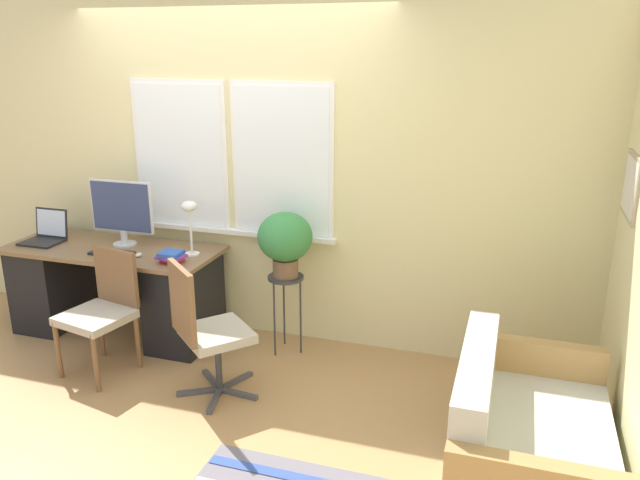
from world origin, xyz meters
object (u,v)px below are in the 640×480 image
(mouse, at_px, (139,255))
(desk_chair_wooden, at_px, (102,309))
(keyboard, at_px, (112,253))
(plant_stand, at_px, (286,285))
(book_stack, at_px, (171,256))
(laptop, at_px, (45,235))
(monitor, at_px, (122,211))
(potted_plant, at_px, (285,239))
(desk_lamp, at_px, (190,214))
(couch_loveseat, at_px, (524,449))
(office_chair_swivel, at_px, (206,329))

(mouse, relative_size, desk_chair_wooden, 0.07)
(keyboard, bearing_deg, plant_stand, 10.74)
(book_stack, bearing_deg, laptop, 173.98)
(laptop, relative_size, monitor, 0.56)
(plant_stand, bearing_deg, monitor, -179.10)
(mouse, xyz_separation_m, potted_plant, (1.08, 0.24, 0.16))
(laptop, relative_size, book_stack, 1.50)
(keyboard, xyz_separation_m, desk_chair_wooden, (0.18, -0.40, -0.26))
(desk_lamp, xyz_separation_m, desk_chair_wooden, (-0.40, -0.58, -0.57))
(monitor, distance_m, plant_stand, 1.43)
(laptop, bearing_deg, couch_loveseat, -14.81)
(keyboard, xyz_separation_m, couch_loveseat, (3.02, -0.88, -0.46))
(monitor, xyz_separation_m, mouse, (0.27, -0.22, -0.26))
(couch_loveseat, bearing_deg, desk_chair_wooden, 80.60)
(book_stack, height_order, couch_loveseat, book_stack)
(office_chair_swivel, bearing_deg, couch_loveseat, -149.51)
(keyboard, bearing_deg, office_chair_swivel, -25.58)
(mouse, distance_m, desk_lamp, 0.49)
(laptop, distance_m, book_stack, 1.23)
(couch_loveseat, relative_size, plant_stand, 2.03)
(book_stack, bearing_deg, potted_plant, 19.05)
(desk_chair_wooden, height_order, potted_plant, potted_plant)
(desk_lamp, bearing_deg, mouse, -154.14)
(laptop, xyz_separation_m, plant_stand, (2.00, 0.14, -0.24))
(monitor, height_order, desk_chair_wooden, monitor)
(desk_lamp, xyz_separation_m, plant_stand, (0.72, 0.07, -0.50))
(couch_loveseat, bearing_deg, keyboard, 73.85)
(laptop, distance_m, keyboard, 0.70)
(laptop, distance_m, desk_lamp, 1.31)
(desk_lamp, xyz_separation_m, book_stack, (-0.06, -0.20, -0.27))
(mouse, bearing_deg, office_chair_swivel, -32.04)
(keyboard, bearing_deg, book_stack, -2.35)
(laptop, relative_size, keyboard, 0.93)
(laptop, relative_size, mouse, 4.84)
(monitor, bearing_deg, potted_plant, 0.90)
(desk_chair_wooden, xyz_separation_m, plant_stand, (1.13, 0.65, 0.07))
(laptop, bearing_deg, mouse, -6.16)
(keyboard, xyz_separation_m, potted_plant, (1.31, 0.25, 0.16))
(mouse, xyz_separation_m, couch_loveseat, (2.79, -0.88, -0.46))
(keyboard, relative_size, desk_lamp, 0.78)
(laptop, xyz_separation_m, couch_loveseat, (3.72, -0.98, -0.50))
(monitor, distance_m, desk_lamp, 0.63)
(keyboard, bearing_deg, desk_chair_wooden, -66.03)
(laptop, relative_size, plant_stand, 0.50)
(office_chair_swivel, bearing_deg, book_stack, -1.64)
(couch_loveseat, bearing_deg, plant_stand, 56.77)
(desk_lamp, xyz_separation_m, couch_loveseat, (2.44, -1.05, -0.77))
(laptop, relative_size, potted_plant, 0.62)
(book_stack, relative_size, office_chair_swivel, 0.21)
(monitor, distance_m, mouse, 0.44)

